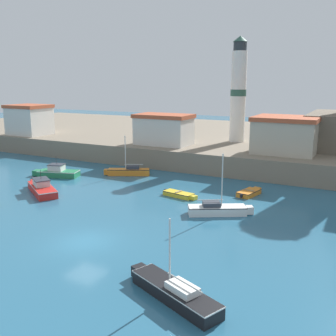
{
  "coord_description": "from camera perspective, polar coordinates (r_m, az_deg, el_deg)",
  "views": [
    {
      "loc": [
        17.14,
        -20.18,
        11.04
      ],
      "look_at": [
        -1.67,
        15.85,
        2.0
      ],
      "focal_mm": 42.0,
      "sensor_mm": 36.0,
      "label": 1
    }
  ],
  "objects": [
    {
      "name": "lighthouse",
      "position": [
        56.77,
        10.18,
        10.89
      ],
      "size": [
        2.19,
        2.19,
        14.52
      ],
      "color": "silver",
      "rests_on": "quay_seawall"
    },
    {
      "name": "ground_plane",
      "position": [
        28.69,
        -11.97,
        -10.38
      ],
      "size": [
        200.0,
        200.0,
        0.0
      ],
      "primitive_type": "plane",
      "color": "#28607F"
    },
    {
      "name": "dinghy_yellow_3",
      "position": [
        38.33,
        1.66,
        -3.82
      ],
      "size": [
        3.81,
        1.72,
        0.52
      ],
      "color": "yellow",
      "rests_on": "ground"
    },
    {
      "name": "sailboat_white_4",
      "position": [
        33.57,
        7.29,
        -5.95
      ],
      "size": [
        5.31,
        3.69,
        5.23
      ],
      "color": "white",
      "rests_on": "ground"
    },
    {
      "name": "sailboat_black_1",
      "position": [
        21.18,
        0.87,
        -17.46
      ],
      "size": [
        6.26,
        3.54,
        4.31
      ],
      "color": "black",
      "rests_on": "ground"
    },
    {
      "name": "motorboat_green_5",
      "position": [
        48.03,
        -15.79,
        -0.58
      ],
      "size": [
        5.66,
        3.19,
        2.4
      ],
      "color": "#237A4C",
      "rests_on": "ground"
    },
    {
      "name": "motorboat_red_7",
      "position": [
        41.59,
        -17.85,
        -2.74
      ],
      "size": [
        6.16,
        4.68,
        2.32
      ],
      "color": "red",
      "rests_on": "ground"
    },
    {
      "name": "sailboat_orange_0",
      "position": [
        47.19,
        -5.79,
        -0.47
      ],
      "size": [
        5.27,
        3.23,
        4.76
      ],
      "color": "orange",
      "rests_on": "ground"
    },
    {
      "name": "harbor_shed_mid_row",
      "position": [
        53.58,
        -0.63,
        5.65
      ],
      "size": [
        7.57,
        4.64,
        4.13
      ],
      "color": "silver",
      "rests_on": "quay_seawall"
    },
    {
      "name": "harbor_shed_near_wharf",
      "position": [
        49.35,
        16.73,
        4.67
      ],
      "size": [
        7.49,
        6.38,
        4.37
      ],
      "color": "#BCB29E",
      "rests_on": "quay_seawall"
    },
    {
      "name": "dinghy_orange_6",
      "position": [
        39.66,
        11.74,
        -3.49
      ],
      "size": [
        1.9,
        3.53,
        0.56
      ],
      "color": "orange",
      "rests_on": "ground"
    },
    {
      "name": "harbor_shed_far_end",
      "position": [
        67.48,
        -19.47,
        6.65
      ],
      "size": [
        6.2,
        5.28,
        4.79
      ],
      "color": "silver",
      "rests_on": "quay_seawall"
    },
    {
      "name": "quay_seawall",
      "position": [
        65.43,
        12.1,
        3.67
      ],
      "size": [
        120.0,
        40.0,
        2.53
      ],
      "primitive_type": "cube",
      "color": "gray",
      "rests_on": "ground"
    }
  ]
}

